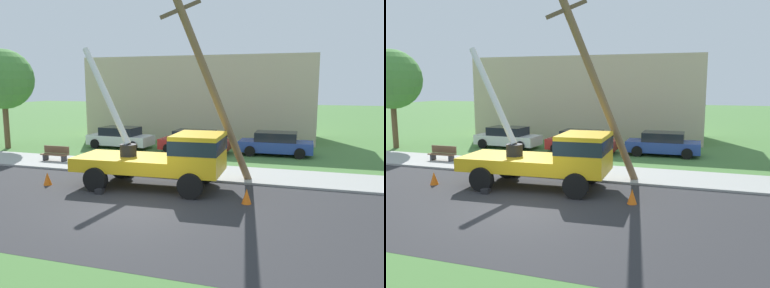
% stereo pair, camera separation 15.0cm
% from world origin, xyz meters
% --- Properties ---
extents(ground_plane, '(120.00, 120.00, 0.00)m').
position_xyz_m(ground_plane, '(0.00, 12.00, 0.00)').
color(ground_plane, '#477538').
extents(road_asphalt, '(80.00, 8.68, 0.01)m').
position_xyz_m(road_asphalt, '(0.00, 0.00, 0.00)').
color(road_asphalt, '#2B2B2D').
rests_on(road_asphalt, ground).
extents(sidewalk_strip, '(80.00, 3.18, 0.10)m').
position_xyz_m(sidewalk_strip, '(0.00, 5.93, 0.05)').
color(sidewalk_strip, '#9E9E99').
rests_on(sidewalk_strip, ground).
extents(utility_truck, '(6.87, 3.21, 5.98)m').
position_xyz_m(utility_truck, '(0.09, 2.80, 1.41)').
color(utility_truck, gold).
rests_on(utility_truck, ground).
extents(leaning_utility_pole, '(3.41, 2.95, 8.33)m').
position_xyz_m(leaning_utility_pole, '(1.63, 3.82, 4.25)').
color(leaning_utility_pole, brown).
rests_on(leaning_utility_pole, ground).
extents(traffic_cone_ahead, '(0.36, 0.36, 0.56)m').
position_xyz_m(traffic_cone_ahead, '(3.55, 1.68, 0.28)').
color(traffic_cone_ahead, orange).
rests_on(traffic_cone_ahead, ground).
extents(traffic_cone_behind, '(0.36, 0.36, 0.56)m').
position_xyz_m(traffic_cone_behind, '(-5.11, 1.75, 0.28)').
color(traffic_cone_behind, orange).
rests_on(traffic_cone_behind, ground).
extents(parked_sedan_white, '(4.49, 2.18, 1.42)m').
position_xyz_m(parked_sedan_white, '(-6.76, 11.58, 0.71)').
color(parked_sedan_white, silver).
rests_on(parked_sedan_white, ground).
extents(parked_sedan_red, '(4.42, 2.05, 1.42)m').
position_xyz_m(parked_sedan_red, '(-1.37, 11.28, 0.71)').
color(parked_sedan_red, '#B21E1E').
rests_on(parked_sedan_red, ground).
extents(parked_sedan_blue, '(4.42, 2.05, 1.42)m').
position_xyz_m(parked_sedan_blue, '(3.64, 11.90, 0.71)').
color(parked_sedan_blue, '#263F99').
rests_on(parked_sedan_blue, ground).
extents(park_bench, '(1.60, 0.45, 0.90)m').
position_xyz_m(park_bench, '(-7.87, 6.00, 0.46)').
color(park_bench, brown).
rests_on(park_bench, ground).
extents(roadside_tree_far, '(3.96, 3.96, 6.62)m').
position_xyz_m(roadside_tree_far, '(-13.97, 9.07, 4.62)').
color(roadside_tree_far, brown).
rests_on(roadside_tree_far, ground).
extents(lowrise_building_backdrop, '(18.00, 6.00, 6.40)m').
position_xyz_m(lowrise_building_backdrop, '(-2.99, 18.68, 3.20)').
color(lowrise_building_backdrop, '#C6B293').
rests_on(lowrise_building_backdrop, ground).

